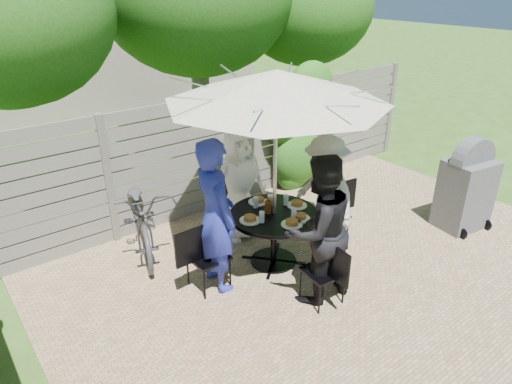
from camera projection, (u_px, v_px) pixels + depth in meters
backyard_envelope at (71, 10)px, 11.76m from camera, size 60.00×60.00×5.00m
patio_table at (274, 228)px, 5.80m from camera, size 1.20×1.20×0.74m
umbrella at (277, 86)px, 5.02m from camera, size 2.76×2.76×2.50m
chair_back at (235, 215)px, 6.63m from camera, size 0.51×0.69×0.92m
person_back at (239, 184)px, 6.29m from camera, size 0.84×0.58×1.64m
chair_left at (208, 269)px, 5.42m from camera, size 0.64×0.43×0.88m
person_left at (215, 216)px, 5.20m from camera, size 0.50×0.72×1.88m
chair_front at (323, 284)px, 5.18m from camera, size 0.44×0.62×0.84m
person_front at (318, 230)px, 5.01m from camera, size 0.91×0.73×1.78m
chair_right at (330, 225)px, 6.38m from camera, size 0.66×0.48×0.89m
person_right at (325, 193)px, 6.09m from camera, size 0.67×1.07×1.60m
plate_back at (258, 201)px, 5.96m from camera, size 0.26×0.26×0.06m
plate_left at (250, 219)px, 5.51m from camera, size 0.26×0.26×0.06m
plate_front at (292, 223)px, 5.42m from camera, size 0.26×0.26×0.06m
plate_right at (297, 204)px, 5.87m from camera, size 0.26×0.26×0.06m
plate_extra at (301, 217)px, 5.56m from camera, size 0.24×0.24×0.06m
glass_back at (256, 202)px, 5.81m from camera, size 0.07×0.07×0.14m
glass_left at (262, 217)px, 5.46m from camera, size 0.07×0.07×0.14m
glass_front at (294, 214)px, 5.53m from camera, size 0.07×0.07×0.14m
glass_right at (286, 200)px, 5.88m from camera, size 0.07×0.07×0.14m
syrup_jug at (268, 207)px, 5.68m from camera, size 0.09×0.09×0.16m
coffee_cup at (271, 200)px, 5.89m from camera, size 0.08×0.08×0.12m
bicycle at (141, 215)px, 6.15m from camera, size 1.21×2.00×0.99m
bbq_grill at (466, 188)px, 6.60m from camera, size 0.76×0.63×1.40m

